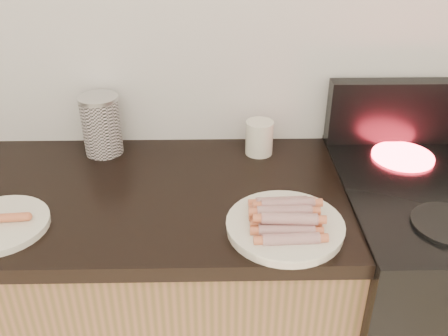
{
  "coord_description": "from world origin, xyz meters",
  "views": [
    {
      "loc": [
        0.05,
        0.55,
        1.63
      ],
      "look_at": [
        0.07,
        1.62,
        1.01
      ],
      "focal_mm": 40.0,
      "sensor_mm": 36.0,
      "label": 1
    }
  ],
  "objects_px": {
    "mug": "(259,138)",
    "main_plate": "(285,227)",
    "stove": "(448,309)",
    "canister": "(101,125)"
  },
  "relations": [
    {
      "from": "mug",
      "to": "main_plate",
      "type": "bearing_deg",
      "value": -85.48
    },
    {
      "from": "main_plate",
      "to": "mug",
      "type": "xyz_separation_m",
      "value": [
        -0.03,
        0.39,
        0.04
      ]
    },
    {
      "from": "stove",
      "to": "main_plate",
      "type": "bearing_deg",
      "value": -163.7
    },
    {
      "from": "stove",
      "to": "canister",
      "type": "height_order",
      "value": "canister"
    },
    {
      "from": "stove",
      "to": "mug",
      "type": "height_order",
      "value": "mug"
    },
    {
      "from": "stove",
      "to": "mug",
      "type": "xyz_separation_m",
      "value": [
        -0.6,
        0.23,
        0.5
      ]
    },
    {
      "from": "main_plate",
      "to": "canister",
      "type": "xyz_separation_m",
      "value": [
        -0.51,
        0.41,
        0.08
      ]
    },
    {
      "from": "main_plate",
      "to": "canister",
      "type": "bearing_deg",
      "value": 141.05
    },
    {
      "from": "main_plate",
      "to": "canister",
      "type": "relative_size",
      "value": 1.52
    },
    {
      "from": "canister",
      "to": "mug",
      "type": "bearing_deg",
      "value": -1.84
    }
  ]
}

